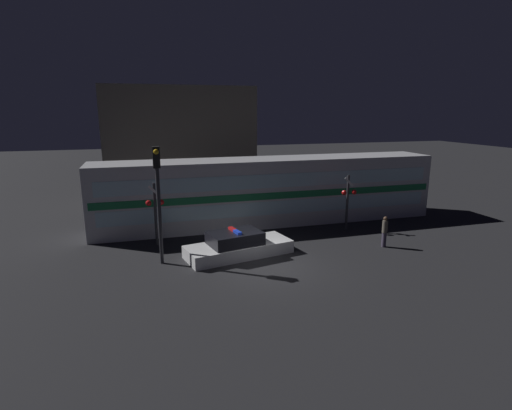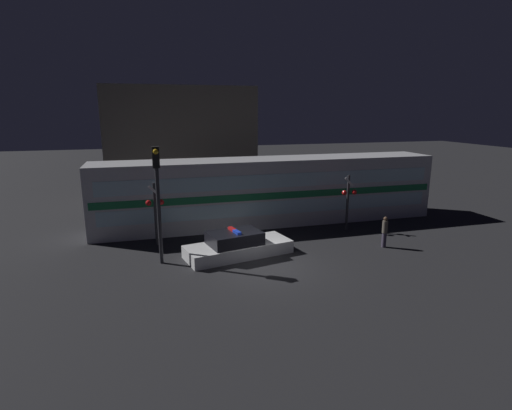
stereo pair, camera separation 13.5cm
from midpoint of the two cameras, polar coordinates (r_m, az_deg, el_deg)
name	(u,v)px [view 2 (the right image)]	position (r m, az deg, el deg)	size (l,w,h in m)	color
ground_plane	(268,267)	(17.64, 1.88, -8.81)	(120.00, 120.00, 0.00)	black
train	(270,191)	(23.97, 2.12, 2.03)	(20.43, 2.88, 3.90)	silver
police_car	(237,246)	(18.82, -2.47, -5.84)	(5.24, 2.81, 1.29)	silver
pedestrian	(385,232)	(20.82, 18.08, -3.63)	(0.26, 0.26, 1.57)	#3F384C
crossing_signal_near	(348,198)	(22.92, 13.21, 0.95)	(0.89, 0.36, 3.17)	#2D2D33
crossing_signal_far	(155,209)	(20.42, -14.02, -0.56)	(0.89, 0.36, 3.19)	#2D2D33
traffic_light_corner	(158,191)	(17.59, -13.65, 1.98)	(0.30, 0.46, 5.19)	#2D2D33
building_left	(180,144)	(31.19, -10.73, 8.54)	(10.53, 6.41, 8.32)	#47423D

